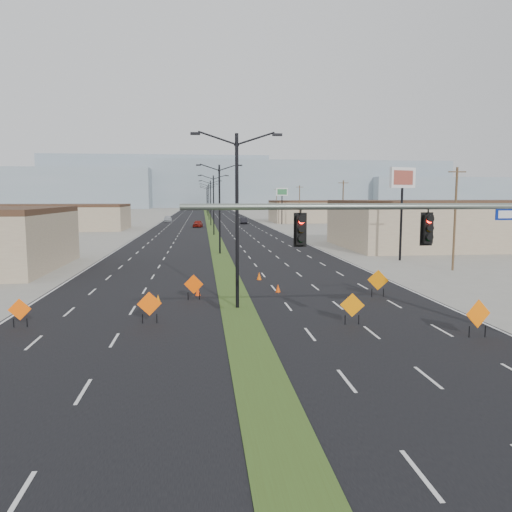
{
  "coord_description": "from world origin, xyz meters",
  "views": [
    {
      "loc": [
        -2.0,
        -16.47,
        6.47
      ],
      "look_at": [
        0.96,
        10.8,
        3.2
      ],
      "focal_mm": 35.0,
      "sensor_mm": 36.0,
      "label": 1
    }
  ],
  "objects": [
    {
      "name": "building_se_far",
      "position": [
        38.0,
        110.0,
        2.5
      ],
      "size": [
        44.0,
        16.0,
        5.0
      ],
      "primitive_type": "cube",
      "color": "tan",
      "rests_on": "ground"
    },
    {
      "name": "streetlight_3",
      "position": [
        0.0,
        96.0,
        5.42
      ],
      "size": [
        5.15,
        0.24,
        10.02
      ],
      "color": "black",
      "rests_on": "ground"
    },
    {
      "name": "utility_pole_1",
      "position": [
        20.0,
        60.0,
        4.67
      ],
      "size": [
        1.6,
        0.2,
        9.0
      ],
      "color": "#4C3823",
      "rests_on": "ground"
    },
    {
      "name": "building_sw_far",
      "position": [
        -32.0,
        85.0,
        2.25
      ],
      "size": [
        30.0,
        14.0,
        4.5
      ],
      "primitive_type": "cube",
      "color": "tan",
      "rests_on": "ground"
    },
    {
      "name": "car_mid",
      "position": [
        7.92,
        102.41,
        0.73
      ],
      "size": [
        1.61,
        4.44,
        1.46
      ],
      "primitive_type": "imported",
      "rotation": [
        0.0,
        0.0,
        -0.02
      ],
      "color": "black",
      "rests_on": "ground"
    },
    {
      "name": "construction_sign_5",
      "position": [
        9.28,
        14.28,
        1.05
      ],
      "size": [
        1.23,
        0.59,
        1.78
      ],
      "rotation": [
        0.0,
        0.0,
        -0.43
      ],
      "color": "orange",
      "rests_on": "ground"
    },
    {
      "name": "median_strip",
      "position": [
        0.0,
        100.0,
        0.0
      ],
      "size": [
        2.0,
        400.0,
        0.04
      ],
      "primitive_type": "cube",
      "color": "#3B4E1B",
      "rests_on": "ground"
    },
    {
      "name": "construction_sign_4",
      "position": [
        10.59,
        4.73,
        1.06
      ],
      "size": [
        1.32,
        0.3,
        1.79
      ],
      "rotation": [
        0.0,
        0.0,
        0.2
      ],
      "color": "#F96805",
      "rests_on": "ground"
    },
    {
      "name": "construction_sign_1",
      "position": [
        -4.72,
        8.95,
        0.97
      ],
      "size": [
        1.23,
        0.23,
        1.66
      ],
      "rotation": [
        0.0,
        0.0,
        0.15
      ],
      "color": "#FF5905",
      "rests_on": "ground"
    },
    {
      "name": "construction_sign_0",
      "position": [
        -11.05,
        8.87,
        0.85
      ],
      "size": [
        1.09,
        0.18,
        1.46
      ],
      "rotation": [
        0.0,
        0.0,
        0.12
      ],
      "color": "#FF5705",
      "rests_on": "ground"
    },
    {
      "name": "streetlight_5",
      "position": [
        0.0,
        152.0,
        5.42
      ],
      "size": [
        5.15,
        0.24,
        10.02
      ],
      "color": "black",
      "rests_on": "ground"
    },
    {
      "name": "cone_3",
      "position": [
        -2.32,
        15.95,
        0.3
      ],
      "size": [
        0.46,
        0.46,
        0.6
      ],
      "primitive_type": "cone",
      "rotation": [
        0.0,
        0.0,
        0.36
      ],
      "color": "#E53904",
      "rests_on": "ground"
    },
    {
      "name": "car_left",
      "position": [
        -2.87,
        89.93,
        0.74
      ],
      "size": [
        2.28,
        4.55,
        1.49
      ],
      "primitive_type": "imported",
      "rotation": [
        0.0,
        0.0,
        -0.12
      ],
      "color": "maroon",
      "rests_on": "ground"
    },
    {
      "name": "streetlight_4",
      "position": [
        0.0,
        124.0,
        5.42
      ],
      "size": [
        5.15,
        0.24,
        10.02
      ],
      "color": "black",
      "rests_on": "ground"
    },
    {
      "name": "streetlight_1",
      "position": [
        0.0,
        40.0,
        5.42
      ],
      "size": [
        5.15,
        0.24,
        10.02
      ],
      "color": "black",
      "rests_on": "ground"
    },
    {
      "name": "utility_pole_2",
      "position": [
        20.0,
        95.0,
        4.67
      ],
      "size": [
        1.6,
        0.2,
        9.0
      ],
      "color": "#4C3823",
      "rests_on": "ground"
    },
    {
      "name": "pole_sign_east_far",
      "position": [
        16.81,
        100.11,
        6.87
      ],
      "size": [
        2.79,
        0.68,
        8.5
      ],
      "rotation": [
        0.0,
        0.0,
        -0.11
      ],
      "color": "black",
      "rests_on": "ground"
    },
    {
      "name": "cone_2",
      "position": [
        2.4,
        21.72,
        0.31
      ],
      "size": [
        0.47,
        0.47,
        0.62
      ],
      "primitive_type": "cone",
      "rotation": [
        0.0,
        0.0,
        -0.3
      ],
      "color": "#E15104",
      "rests_on": "ground"
    },
    {
      "name": "signal_mast",
      "position": [
        8.56,
        2.0,
        4.79
      ],
      "size": [
        16.3,
        0.6,
        8.0
      ],
      "color": "slate",
      "rests_on": "ground"
    },
    {
      "name": "mesa_east",
      "position": [
        180.0,
        290.0,
        9.0
      ],
      "size": [
        160.0,
        50.0,
        18.0
      ],
      "primitive_type": "cube",
      "color": "#8296A2",
      "rests_on": "ground"
    },
    {
      "name": "streetlight_6",
      "position": [
        0.0,
        180.0,
        5.42
      ],
      "size": [
        5.15,
        0.24,
        10.02
      ],
      "color": "black",
      "rests_on": "ground"
    },
    {
      "name": "utility_pole_0",
      "position": [
        20.0,
        25.0,
        4.67
      ],
      "size": [
        1.6,
        0.2,
        9.0
      ],
      "color": "#4C3823",
      "rests_on": "ground"
    },
    {
      "name": "road_surface",
      "position": [
        0.0,
        100.0,
        0.0
      ],
      "size": [
        25.0,
        400.0,
        0.02
      ],
      "primitive_type": "cube",
      "color": "black",
      "rests_on": "ground"
    },
    {
      "name": "construction_sign_3",
      "position": [
        5.52,
        7.6,
        0.96
      ],
      "size": [
        1.19,
        0.35,
        1.63
      ],
      "rotation": [
        0.0,
        0.0,
        -0.25
      ],
      "color": "orange",
      "rests_on": "ground"
    },
    {
      "name": "mesa_backdrop",
      "position": [
        -30.0,
        320.0,
        16.0
      ],
      "size": [
        140.0,
        50.0,
        32.0
      ],
      "primitive_type": "cube",
      "color": "#8296A2",
      "rests_on": "ground"
    },
    {
      "name": "cone_0",
      "position": [
        -4.7,
        13.66,
        0.29
      ],
      "size": [
        0.47,
        0.47,
        0.59
      ],
      "primitive_type": "cone",
      "rotation": [
        0.0,
        0.0,
        -0.44
      ],
      "color": "orange",
      "rests_on": "ground"
    },
    {
      "name": "car_far",
      "position": [
        -10.76,
        114.44,
        0.73
      ],
      "size": [
        2.35,
        5.14,
        1.46
      ],
      "primitive_type": "imported",
      "rotation": [
        0.0,
        0.0,
        0.06
      ],
      "color": "silver",
      "rests_on": "ground"
    },
    {
      "name": "pole_sign_east_near",
      "position": [
        18.09,
        32.17,
        7.65
      ],
      "size": [
        3.0,
        1.34,
        9.38
      ],
      "rotation": [
        0.0,
        0.0,
        0.34
      ],
      "color": "black",
      "rests_on": "ground"
    },
    {
      "name": "mesa_center",
      "position": [
        40.0,
        300.0,
        14.0
      ],
      "size": [
        220.0,
        50.0,
        28.0
      ],
      "primitive_type": "cube",
      "color": "#8296A2",
      "rests_on": "ground"
    },
    {
      "name": "cone_1",
      "position": [
        3.09,
        16.53,
        0.29
      ],
      "size": [
        0.44,
        0.44,
        0.58
      ],
      "primitive_type": "cone",
      "rotation": [
        0.0,
        0.0,
        0.31
      ],
      "color": "#D53F04",
      "rests_on": "ground"
    },
    {
      "name": "utility_pole_3",
      "position": [
        20.0,
        130.0,
        4.67
      ],
      "size": [
        1.6,
        0.2,
        9.0
      ],
      "color": "#4C3823",
      "rests_on": "ground"
    },
    {
      "name": "building_se_near",
      "position": [
        34.0,
        45.0,
        2.75
      ],
      "size": [
        36.0,
        18.0,
        5.5
      ],
      "primitive_type": "cube",
      "color": "tan",
      "rests_on": "ground"
    },
    {
      "name": "ground",
      "position": [
        0.0,
        0.0,
        0.0
      ],
      "size": [
        600.0,
        600.0,
        0.0
      ],
      "primitive_type": "plane",
      "color": "gray",
      "rests_on": "ground"
    },
    {
      "name": "construction_sign_2",
      "position": [
        -2.56,
        14.57,
        0.96
      ],
      "size": [
        1.21,
        0.24,
        1.63
      ],
      "rotation": [
        0.0,
        0.0,
        -0.17
      ],
      "color": "#F34F05",
      "rests_on": "ground"
    },
    {
      "name": "streetlight_0",
      "position": [
        0.0,
        12.0,
        5.42
      ],
      "size": [
        5.15,
        0.24,
        10.02
      ],
      "color": "black",
      "rests_on": "ground"
    },
    {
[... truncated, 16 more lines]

